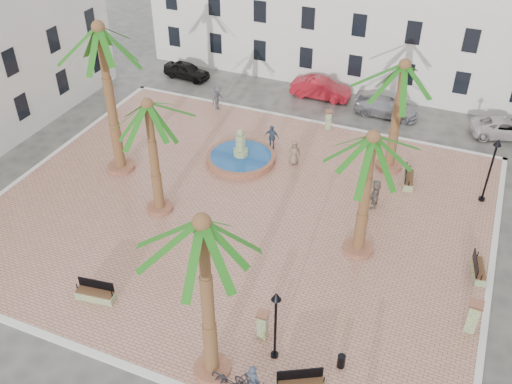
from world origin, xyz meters
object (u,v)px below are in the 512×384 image
at_px(palm_sw, 149,118).
at_px(palm_e, 371,153).
at_px(fountain, 241,157).
at_px(litter_bin, 341,361).
at_px(bollard_n, 328,120).
at_px(car_black, 187,70).
at_px(bollard_e, 473,316).
at_px(palm_ne, 403,79).
at_px(car_silver, 386,107).
at_px(bench_ne, 408,179).
at_px(pedestrian_east, 375,194).
at_px(palm_s, 203,242).
at_px(lamppost_s, 276,314).
at_px(bicycle_a, 229,382).
at_px(bollard_se, 263,324).
at_px(pedestrian_north, 218,98).
at_px(car_white, 506,128).
at_px(bench_e, 478,270).
at_px(cyclist_a, 253,380).
at_px(car_red, 321,89).
at_px(palm_nw, 101,45).
at_px(pedestrian_fountain_a, 294,152).
at_px(bench_s, 95,294).
at_px(lamppost_e, 493,160).
at_px(pedestrian_fountain_b, 272,137).

distance_m(palm_sw, palm_e, 10.77).
xyz_separation_m(fountain, litter_bin, (9.81, -12.24, 0.01)).
xyz_separation_m(bollard_n, car_black, (-12.66, 3.71, -0.19)).
height_order(bollard_n, bollard_e, bollard_e).
height_order(palm_ne, car_silver, palm_ne).
relative_size(bench_ne, pedestrian_east, 1.08).
distance_m(palm_s, bollard_e, 12.43).
bearing_deg(lamppost_s, bicycle_a, -116.19).
xyz_separation_m(bollard_se, pedestrian_north, (-10.62, 17.60, 0.18)).
xyz_separation_m(car_black, car_white, (23.56, 0.10, -0.02)).
height_order(bench_e, cyclist_a, cyclist_a).
height_order(palm_ne, bollard_e, palm_ne).
distance_m(bench_e, car_red, 19.60).
distance_m(palm_ne, bench_ne, 5.76).
bearing_deg(bench_e, car_red, 28.90).
height_order(palm_sw, palm_e, palm_e).
distance_m(palm_s, bench_e, 14.76).
distance_m(palm_ne, litter_bin, 16.09).
relative_size(palm_nw, car_red, 2.06).
bearing_deg(litter_bin, pedestrian_fountain_a, 116.95).
bearing_deg(pedestrian_fountain_a, pedestrian_north, 121.64).
bearing_deg(car_silver, lamppost_s, -178.68).
relative_size(palm_sw, pedestrian_fountain_a, 4.24).
height_order(bench_s, lamppost_e, lamppost_e).
relative_size(litter_bin, car_black, 0.17).
bearing_deg(car_red, pedestrian_fountain_b, 175.58).
height_order(palm_nw, palm_s, palm_nw).
bearing_deg(bollard_n, palm_e, -66.05).
height_order(litter_bin, car_silver, car_silver).
distance_m(bicycle_a, pedestrian_fountain_a, 16.18).
bearing_deg(palm_sw, palm_e, 4.89).
distance_m(bench_s, litter_bin, 11.14).
xyz_separation_m(palm_nw, cyclist_a, (13.35, -11.20, -6.92)).
distance_m(bench_ne, pedestrian_fountain_b, 8.72).
bearing_deg(bench_s, lamppost_s, -6.74).
height_order(palm_s, pedestrian_north, palm_s).
relative_size(bench_s, bench_e, 1.05).
distance_m(pedestrian_fountain_a, car_silver, 9.33).
height_order(lamppost_e, pedestrian_fountain_a, lamppost_e).
xyz_separation_m(palm_nw, car_silver, (13.10, 13.06, -7.24)).
xyz_separation_m(palm_e, bench_s, (-9.98, -7.77, -5.39)).
bearing_deg(palm_s, bench_ne, 73.67).
xyz_separation_m(bench_s, bicycle_a, (7.48, -1.94, 0.16)).
bearing_deg(pedestrian_fountain_b, car_red, 85.06).
bearing_deg(lamppost_e, bench_ne, 179.36).
bearing_deg(palm_e, bench_s, -142.12).
distance_m(lamppost_e, litter_bin, 14.55).
height_order(palm_sw, pedestrian_north, palm_sw).
height_order(pedestrian_fountain_b, car_silver, pedestrian_fountain_b).
bearing_deg(cyclist_a, bollard_se, -66.57).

